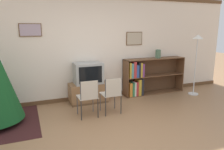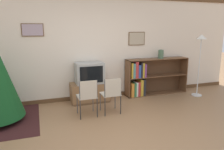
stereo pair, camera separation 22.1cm
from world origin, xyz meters
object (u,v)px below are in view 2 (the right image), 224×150
tv_console (90,92)px  bookshelf (146,78)px  folding_chair_left (88,96)px  vase (161,54)px  television (89,73)px  standing_lamp (201,49)px  folding_chair_right (112,93)px

tv_console → bookshelf: bookshelf is taller
folding_chair_left → vase: 2.63m
television → standing_lamp: bearing=-9.0°
folding_chair_right → standing_lamp: 2.85m
television → standing_lamp: 3.04m
television → bookshelf: 1.66m
television → standing_lamp: (2.96, -0.47, 0.54)m
tv_console → folding_chair_right: folding_chair_right is taller
television → folding_chair_left: 1.01m
vase → standing_lamp: bearing=-31.1°
folding_chair_right → vase: size_ratio=3.42×
tv_console → folding_chair_right: size_ratio=1.17×
tv_console → television: 0.51m
folding_chair_right → bookshelf: size_ratio=0.45×
folding_chair_left → bookshelf: (1.90, 1.00, 0.02)m
folding_chair_left → bookshelf: bookshelf is taller
tv_console → standing_lamp: size_ratio=0.57×
folding_chair_left → standing_lamp: 3.36m
folding_chair_left → folding_chair_right: same height
bookshelf → standing_lamp: size_ratio=1.08×
folding_chair_left → vase: (2.34, 1.00, 0.67)m
folding_chair_left → vase: bearing=23.1°
television → folding_chair_right: bearing=-74.1°
tv_console → standing_lamp: (2.96, -0.47, 1.05)m
folding_chair_right → bookshelf: 1.70m
tv_console → folding_chair_right: (0.27, -0.94, 0.22)m
folding_chair_right → vase: 2.17m
folding_chair_left → folding_chair_right: (0.53, 0.00, 0.00)m
television → standing_lamp: standing_lamp is taller
folding_chair_left → folding_chair_right: size_ratio=1.00×
folding_chair_left → vase: vase is taller
folding_chair_right → vase: bearing=28.9°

